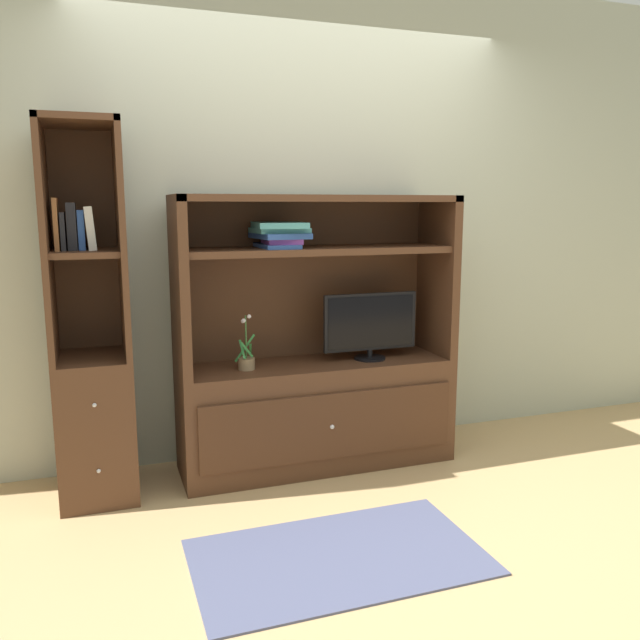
% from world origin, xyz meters
% --- Properties ---
extents(ground_plane, '(8.00, 8.00, 0.00)m').
position_xyz_m(ground_plane, '(0.00, 0.00, 0.00)').
color(ground_plane, tan).
extents(painted_rear_wall, '(6.00, 0.10, 2.80)m').
position_xyz_m(painted_rear_wall, '(0.00, 0.75, 1.40)').
color(painted_rear_wall, '#ADB29E').
rests_on(painted_rear_wall, ground_plane).
extents(area_rug, '(1.23, 0.71, 0.01)m').
position_xyz_m(area_rug, '(-0.25, -0.60, 0.01)').
color(area_rug, '#4C5170').
rests_on(area_rug, ground_plane).
extents(media_console, '(1.55, 0.48, 1.53)m').
position_xyz_m(media_console, '(0.00, 0.41, 0.49)').
color(media_console, '#4C2D1C').
rests_on(media_console, ground_plane).
extents(tv_monitor, '(0.56, 0.18, 0.38)m').
position_xyz_m(tv_monitor, '(0.31, 0.37, 0.81)').
color(tv_monitor, black).
rests_on(tv_monitor, media_console).
extents(potted_plant, '(0.12, 0.10, 0.30)m').
position_xyz_m(potted_plant, '(-0.41, 0.37, 0.66)').
color(potted_plant, '#8C7251').
rests_on(potted_plant, media_console).
extents(magazine_stack, '(0.29, 0.36, 0.14)m').
position_xyz_m(magazine_stack, '(-0.21, 0.40, 1.33)').
color(magazine_stack, '#2D519E').
rests_on(magazine_stack, media_console).
extents(bookshelf_tall, '(0.37, 0.49, 1.88)m').
position_xyz_m(bookshelf_tall, '(-1.20, 0.41, 0.64)').
color(bookshelf_tall, '#4C2D1C').
rests_on(bookshelf_tall, ground_plane).
extents(upright_book_row, '(0.19, 0.18, 0.25)m').
position_xyz_m(upright_book_row, '(-1.24, 0.40, 1.37)').
color(upright_book_row, '#A56638').
rests_on(upright_book_row, bookshelf_tall).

